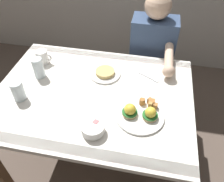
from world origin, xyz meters
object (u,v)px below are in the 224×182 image
at_px(eggs_benedict_plate, 140,113).
at_px(fork, 150,78).
at_px(water_glass_far, 39,69).
at_px(side_plate, 105,73).
at_px(fruit_bowl, 93,128).
at_px(water_glass_near, 18,92).
at_px(diner_person, 152,56).
at_px(coffee_mug, 42,57).
at_px(dining_table, 94,105).

bearing_deg(eggs_benedict_plate, fork, 85.47).
xyz_separation_m(water_glass_far, side_plate, (0.41, 0.10, -0.05)).
relative_size(eggs_benedict_plate, fruit_bowl, 2.25).
relative_size(water_glass_near, side_plate, 0.61).
bearing_deg(diner_person, water_glass_near, -135.15).
relative_size(coffee_mug, water_glass_near, 0.91).
height_order(dining_table, eggs_benedict_plate, eggs_benedict_plate).
distance_m(dining_table, water_glass_near, 0.46).
xyz_separation_m(coffee_mug, diner_person, (0.74, 0.37, -0.14)).
height_order(water_glass_far, diner_person, diner_person).
relative_size(water_glass_near, diner_person, 0.11).
distance_m(eggs_benedict_plate, coffee_mug, 0.80).
distance_m(water_glass_far, side_plate, 0.43).
xyz_separation_m(water_glass_far, diner_person, (0.70, 0.51, -0.15)).
distance_m(dining_table, side_plate, 0.22).
relative_size(dining_table, fork, 8.23).
bearing_deg(water_glass_far, fruit_bowl, -38.92).
bearing_deg(dining_table, coffee_mug, 150.83).
bearing_deg(fork, eggs_benedict_plate, -94.53).
bearing_deg(diner_person, dining_table, -118.34).
relative_size(eggs_benedict_plate, coffee_mug, 2.43).
xyz_separation_m(dining_table, water_glass_near, (-0.41, -0.13, 0.16)).
bearing_deg(water_glass_far, side_plate, 13.01).
relative_size(eggs_benedict_plate, fork, 1.85).
relative_size(coffee_mug, fork, 0.76).
bearing_deg(fork, coffee_mug, 178.33).
height_order(fruit_bowl, diner_person, diner_person).
relative_size(dining_table, eggs_benedict_plate, 4.44).
height_order(dining_table, fork, fork).
bearing_deg(water_glass_near, dining_table, 17.32).
bearing_deg(fruit_bowl, diner_person, 74.35).
bearing_deg(diner_person, fruit_bowl, -105.65).
height_order(coffee_mug, water_glass_near, water_glass_near).
relative_size(fork, water_glass_near, 1.20).
distance_m(water_glass_near, water_glass_far, 0.22).
relative_size(fruit_bowl, diner_person, 0.11).
distance_m(coffee_mug, side_plate, 0.46).
height_order(coffee_mug, diner_person, diner_person).
distance_m(coffee_mug, diner_person, 0.84).
relative_size(water_glass_far, side_plate, 0.69).
relative_size(dining_table, diner_person, 1.05).
distance_m(coffee_mug, fork, 0.75).
distance_m(dining_table, diner_person, 0.68).
bearing_deg(water_glass_near, fruit_bowl, -17.43).
bearing_deg(fork, diner_person, 90.80).
relative_size(fruit_bowl, coffee_mug, 1.08).
height_order(fruit_bowl, water_glass_near, water_glass_near).
xyz_separation_m(eggs_benedict_plate, fruit_bowl, (-0.23, -0.16, 0.01)).
bearing_deg(side_plate, water_glass_far, -166.99).
distance_m(side_plate, diner_person, 0.52).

